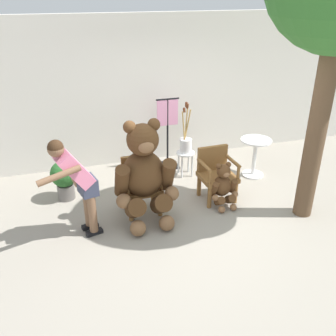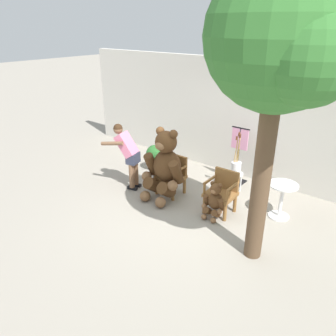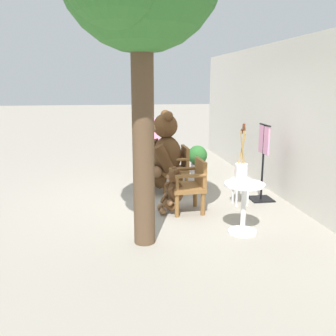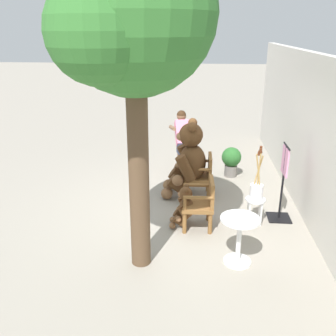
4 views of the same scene
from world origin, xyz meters
name	(u,v)px [view 4 (image 4 of 4)]	position (x,y,z in m)	size (l,w,h in m)	color
ground_plane	(174,209)	(0.00, 0.00, 0.00)	(60.00, 60.00, 0.00)	gray
back_wall	(314,140)	(0.00, 2.40, 1.40)	(10.00, 0.16, 2.80)	beige
wooden_chair_left	(201,174)	(-0.63, 0.50, 0.46)	(0.56, 0.52, 0.86)	brown
wooden_chair_right	(201,202)	(0.63, 0.50, 0.46)	(0.58, 0.54, 0.86)	brown
teddy_bear_large	(188,160)	(-0.63, 0.24, 0.76)	(0.93, 0.88, 1.56)	#4C3019
teddy_bear_small	(184,207)	(0.64, 0.22, 0.37)	(0.45, 0.43, 0.75)	brown
person_visitor	(183,139)	(-1.59, 0.09, 0.90)	(0.78, 0.60, 1.49)	black
white_stool	(255,204)	(0.43, 1.43, 0.36)	(0.34, 0.34, 0.46)	silver
brush_bucket	(257,189)	(0.43, 1.43, 0.64)	(0.22, 0.22, 0.94)	white
round_side_table	(239,235)	(1.64, 1.04, 0.45)	(0.56, 0.56, 0.72)	white
patio_tree	(129,20)	(1.83, -0.40, 3.29)	(2.04, 1.94, 4.34)	brown
potted_plant	(231,160)	(-1.76, 1.19, 0.40)	(0.44, 0.44, 0.68)	slate
clothing_display_stand	(283,181)	(0.22, 1.90, 0.72)	(0.44, 0.40, 1.36)	black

